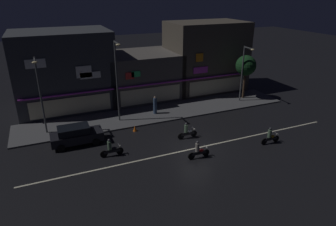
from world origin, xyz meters
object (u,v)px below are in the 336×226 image
pedestrian_on_sidewalk (155,106)px  motorcycle_opposite_lane (270,137)px  parked_car_near_kerb (76,135)px  motorcycle_following (187,132)px  streetlamp_mid (117,76)px  motorcycle_trailing_far (111,149)px  streetlamp_west (40,90)px  streetlamp_east (244,69)px  traffic_cone (135,128)px  motorcycle_lead (198,151)px

pedestrian_on_sidewalk → motorcycle_opposite_lane: (6.81, -9.93, -0.39)m
parked_car_near_kerb → motorcycle_following: size_ratio=2.26×
streetlamp_mid → motorcycle_trailing_far: streetlamp_mid is taller
streetlamp_west → motorcycle_following: size_ratio=3.69×
streetlamp_east → motorcycle_trailing_far: (-16.99, -6.22, -3.35)m
streetlamp_mid → traffic_cone: (0.75, -2.56, -4.49)m
pedestrian_on_sidewalk → traffic_cone: size_ratio=3.47×
pedestrian_on_sidewalk → motorcycle_following: 6.27m
streetlamp_west → motorcycle_trailing_far: streetlamp_west is taller
motorcycle_lead → motorcycle_opposite_lane: (6.85, -0.30, 0.00)m
traffic_cone → motorcycle_following: bearing=-39.7°
parked_car_near_kerb → motorcycle_following: parked_car_near_kerb is taller
motorcycle_lead → traffic_cone: bearing=-56.0°
pedestrian_on_sidewalk → motorcycle_opposite_lane: pedestrian_on_sidewalk is taller
streetlamp_east → motorcycle_lead: streetlamp_east is taller
motorcycle_following → traffic_cone: size_ratio=3.45×
streetlamp_west → motorcycle_opposite_lane: streetlamp_west is taller
streetlamp_east → parked_car_near_kerb: bearing=-170.9°
streetlamp_west → streetlamp_east: (21.55, 0.16, -0.30)m
motorcycle_following → streetlamp_mid: bearing=130.9°
pedestrian_on_sidewalk → parked_car_near_kerb: bearing=160.0°
motorcycle_trailing_far → pedestrian_on_sidewalk: bearing=40.8°
motorcycle_lead → streetlamp_mid: bearing=-58.4°
streetlamp_east → parked_car_near_kerb: streetlamp_east is taller
motorcycle_following → motorcycle_trailing_far: 6.97m
streetlamp_mid → motorcycle_opposite_lane: size_ratio=4.18×
motorcycle_lead → motorcycle_opposite_lane: bearing=-174.0°
motorcycle_lead → motorcycle_opposite_lane: size_ratio=1.00×
streetlamp_east → pedestrian_on_sidewalk: (-10.70, 0.41, -2.96)m
streetlamp_west → traffic_cone: streetlamp_west is taller
streetlamp_mid → parked_car_near_kerb: streetlamp_mid is taller
motorcycle_lead → traffic_cone: (-3.16, 6.62, -0.36)m
parked_car_near_kerb → motorcycle_opposite_lane: size_ratio=2.26×
pedestrian_on_sidewalk → motorcycle_trailing_far: pedestrian_on_sidewalk is taller
pedestrian_on_sidewalk → motorcycle_trailing_far: bearing=-175.8°
parked_car_near_kerb → traffic_cone: bearing=-174.8°
streetlamp_mid → motorcycle_trailing_far: size_ratio=4.18×
motorcycle_lead → motorcycle_following: size_ratio=1.00×
motorcycle_following → motorcycle_opposite_lane: size_ratio=1.00×
traffic_cone → streetlamp_east: bearing=10.6°
motorcycle_trailing_far → parked_car_near_kerb: bearing=120.0°
motorcycle_opposite_lane → motorcycle_following: bearing=-39.0°
streetlamp_east → pedestrian_on_sidewalk: 11.11m
pedestrian_on_sidewalk → motorcycle_opposite_lane: size_ratio=1.01×
streetlamp_east → motorcycle_lead: 14.54m
pedestrian_on_sidewalk → parked_car_near_kerb: 9.24m
streetlamp_west → traffic_cone: size_ratio=12.75×
motorcycle_following → motorcycle_opposite_lane: (6.14, -3.71, 0.00)m
parked_car_near_kerb → motorcycle_trailing_far: (2.26, -3.13, -0.24)m
parked_car_near_kerb → pedestrian_on_sidewalk: bearing=-157.7°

